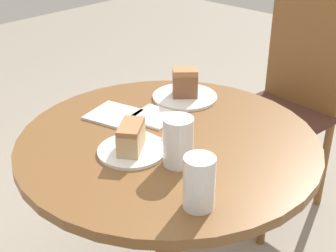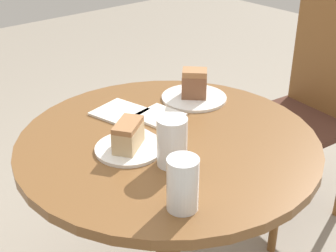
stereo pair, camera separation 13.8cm
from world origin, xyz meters
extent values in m
cylinder|color=brown|center=(0.00, 0.00, 0.36)|extent=(0.09, 0.09, 0.68)
cylinder|color=brown|center=(0.00, 0.00, 0.72)|extent=(0.90, 0.90, 0.03)
cylinder|color=brown|center=(-0.32, 0.59, 0.22)|extent=(0.04, 0.04, 0.45)
cylinder|color=brown|center=(0.05, 0.55, 0.22)|extent=(0.04, 0.04, 0.45)
cylinder|color=brown|center=(-0.28, 1.02, 0.22)|extent=(0.04, 0.04, 0.45)
cube|color=#47281E|center=(-0.11, 0.78, 0.46)|extent=(0.47, 0.52, 0.03)
cube|color=brown|center=(-0.09, 1.01, 0.73)|extent=(0.40, 0.06, 0.52)
cylinder|color=white|center=(-0.02, -0.13, 0.74)|extent=(0.19, 0.19, 0.01)
cylinder|color=white|center=(-0.15, 0.25, 0.74)|extent=(0.23, 0.23, 0.01)
cube|color=tan|center=(-0.02, -0.13, 0.77)|extent=(0.11, 0.13, 0.06)
cube|color=#9E6B42|center=(-0.02, -0.13, 0.81)|extent=(0.11, 0.12, 0.02)
cube|color=brown|center=(-0.15, 0.25, 0.78)|extent=(0.11, 0.11, 0.08)
cube|color=#9E6B42|center=(-0.15, 0.25, 0.83)|extent=(0.10, 0.10, 0.02)
cylinder|color=beige|center=(0.12, -0.09, 0.78)|extent=(0.07, 0.07, 0.10)
cylinder|color=white|center=(0.12, -0.09, 0.80)|extent=(0.08, 0.08, 0.14)
cylinder|color=silver|center=(0.28, -0.19, 0.77)|extent=(0.07, 0.07, 0.08)
cylinder|color=white|center=(0.28, -0.19, 0.80)|extent=(0.08, 0.08, 0.13)
cube|color=silver|center=(-0.23, -0.01, 0.74)|extent=(0.18, 0.18, 0.01)
cube|color=silver|center=(-0.09, -0.03, 0.73)|extent=(0.19, 0.02, 0.00)
cube|color=silver|center=(-0.12, 0.07, 0.74)|extent=(0.15, 0.15, 0.01)
camera|label=1|loc=(0.83, -0.89, 1.42)|focal=50.00mm
camera|label=2|loc=(0.93, -0.79, 1.42)|focal=50.00mm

